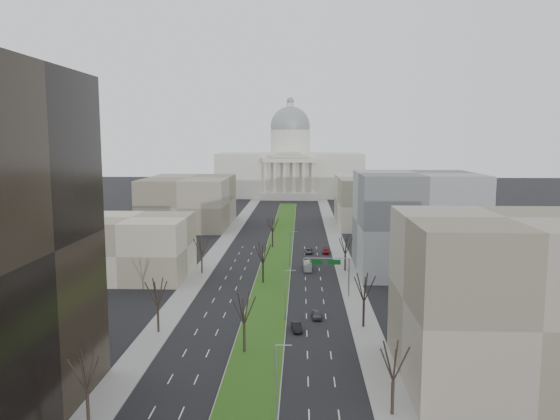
% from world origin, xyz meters
% --- Properties ---
extents(ground, '(600.00, 600.00, 0.00)m').
position_xyz_m(ground, '(0.00, 120.00, 0.00)').
color(ground, black).
rests_on(ground, ground).
extents(median, '(8.00, 222.03, 0.20)m').
position_xyz_m(median, '(0.00, 118.99, 0.10)').
color(median, '#999993').
rests_on(median, ground).
extents(sidewalk_left, '(5.00, 330.00, 0.15)m').
position_xyz_m(sidewalk_left, '(-17.50, 95.00, 0.07)').
color(sidewalk_left, gray).
rests_on(sidewalk_left, ground).
extents(sidewalk_right, '(5.00, 330.00, 0.15)m').
position_xyz_m(sidewalk_right, '(17.50, 95.00, 0.07)').
color(sidewalk_right, gray).
rests_on(sidewalk_right, ground).
extents(capitol, '(80.00, 46.00, 55.00)m').
position_xyz_m(capitol, '(0.00, 269.59, 16.31)').
color(capitol, beige).
rests_on(capitol, ground).
extents(building_beige_left, '(26.00, 22.00, 14.00)m').
position_xyz_m(building_beige_left, '(-33.00, 85.00, 7.00)').
color(building_beige_left, gray).
rests_on(building_beige_left, ground).
extents(building_tan_right, '(26.00, 24.00, 22.00)m').
position_xyz_m(building_tan_right, '(33.00, 32.00, 11.00)').
color(building_tan_right, gray).
rests_on(building_tan_right, ground).
extents(building_grey_right, '(28.00, 26.00, 24.00)m').
position_xyz_m(building_grey_right, '(34.00, 92.00, 12.00)').
color(building_grey_right, slate).
rests_on(building_grey_right, ground).
extents(building_far_left, '(30.00, 40.00, 18.00)m').
position_xyz_m(building_far_left, '(-35.00, 160.00, 9.00)').
color(building_far_left, gray).
rests_on(building_far_left, ground).
extents(building_far_right, '(30.00, 40.00, 18.00)m').
position_xyz_m(building_far_right, '(35.00, 165.00, 9.00)').
color(building_far_right, gray).
rests_on(building_far_right, ground).
extents(tree_left_near, '(5.10, 5.10, 9.18)m').
position_xyz_m(tree_left_near, '(-17.20, 18.00, 6.61)').
color(tree_left_near, black).
rests_on(tree_left_near, ground).
extents(tree_left_mid, '(5.40, 5.40, 9.72)m').
position_xyz_m(tree_left_mid, '(-17.20, 48.00, 7.00)').
color(tree_left_mid, black).
rests_on(tree_left_mid, ground).
extents(tree_left_far, '(5.28, 5.28, 9.50)m').
position_xyz_m(tree_left_far, '(-17.20, 88.00, 6.84)').
color(tree_left_far, black).
rests_on(tree_left_far, ground).
extents(tree_right_near, '(5.16, 5.16, 9.29)m').
position_xyz_m(tree_right_near, '(17.20, 22.00, 6.69)').
color(tree_right_near, black).
rests_on(tree_right_near, ground).
extents(tree_right_mid, '(5.52, 5.52, 9.94)m').
position_xyz_m(tree_right_mid, '(17.20, 52.00, 7.16)').
color(tree_right_mid, black).
rests_on(tree_right_mid, ground).
extents(tree_right_far, '(5.04, 5.04, 9.07)m').
position_xyz_m(tree_right_far, '(17.20, 92.00, 6.53)').
color(tree_right_far, black).
rests_on(tree_right_far, ground).
extents(tree_median_a, '(5.40, 5.40, 9.72)m').
position_xyz_m(tree_median_a, '(-2.00, 40.00, 7.00)').
color(tree_median_a, black).
rests_on(tree_median_a, ground).
extents(tree_median_b, '(5.40, 5.40, 9.72)m').
position_xyz_m(tree_median_b, '(-2.00, 80.00, 7.00)').
color(tree_median_b, black).
rests_on(tree_median_b, ground).
extents(tree_median_c, '(5.40, 5.40, 9.72)m').
position_xyz_m(tree_median_c, '(-2.00, 120.00, 7.00)').
color(tree_median_c, black).
rests_on(tree_median_c, ground).
extents(streetlamp_median_a, '(1.90, 0.20, 9.16)m').
position_xyz_m(streetlamp_median_a, '(3.76, 20.00, 4.81)').
color(streetlamp_median_a, gray).
rests_on(streetlamp_median_a, ground).
extents(streetlamp_median_b, '(1.90, 0.20, 9.16)m').
position_xyz_m(streetlamp_median_b, '(3.76, 55.00, 4.81)').
color(streetlamp_median_b, gray).
rests_on(streetlamp_median_b, ground).
extents(streetlamp_median_c, '(1.90, 0.20, 9.16)m').
position_xyz_m(streetlamp_median_c, '(3.76, 95.00, 4.81)').
color(streetlamp_median_c, gray).
rests_on(streetlamp_median_c, ground).
extents(mast_arm_signs, '(9.12, 0.24, 8.09)m').
position_xyz_m(mast_arm_signs, '(13.49, 70.03, 6.11)').
color(mast_arm_signs, gray).
rests_on(mast_arm_signs, ground).
extents(car_grey_near, '(2.00, 4.30, 1.43)m').
position_xyz_m(car_grey_near, '(9.32, 56.27, 0.71)').
color(car_grey_near, '#46474D').
rests_on(car_grey_near, ground).
extents(car_black, '(2.03, 4.45, 1.41)m').
position_xyz_m(car_black, '(5.79, 49.75, 0.71)').
color(car_black, black).
rests_on(car_black, ground).
extents(car_red, '(2.22, 4.88, 1.39)m').
position_xyz_m(car_red, '(13.50, 112.50, 0.69)').
color(car_red, maroon).
rests_on(car_red, ground).
extents(car_grey_far, '(2.27, 4.76, 1.31)m').
position_xyz_m(car_grey_far, '(8.59, 112.38, 0.66)').
color(car_grey_far, '#45484C').
rests_on(car_grey_far, ground).
extents(box_van, '(2.12, 7.93, 2.19)m').
position_xyz_m(box_van, '(8.02, 93.11, 1.10)').
color(box_van, silver).
rests_on(box_van, ground).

